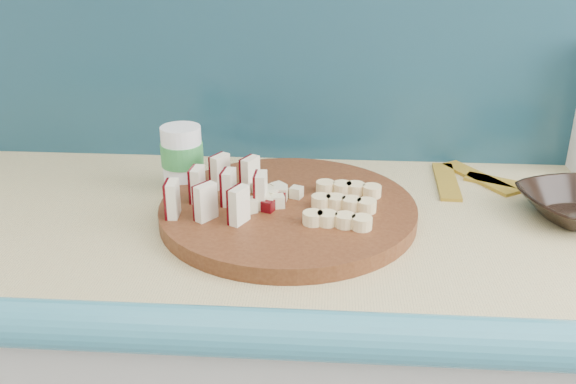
# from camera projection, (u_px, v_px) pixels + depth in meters

# --- Properties ---
(backsplash) EXTENTS (2.20, 0.02, 0.50)m
(backsplash) POSITION_uv_depth(u_px,v_px,m) (487.00, 32.00, 1.16)
(backsplash) COLOR teal
(backsplash) RESTS_ON kitchen_counter
(cutting_board) EXTENTS (0.47, 0.47, 0.03)m
(cutting_board) POSITION_uv_depth(u_px,v_px,m) (288.00, 211.00, 1.02)
(cutting_board) COLOR #431E0E
(cutting_board) RESTS_ON kitchen_counter
(apple_wedges) EXTENTS (0.15, 0.17, 0.06)m
(apple_wedges) POSITION_uv_depth(u_px,v_px,m) (221.00, 189.00, 1.00)
(apple_wedges) COLOR #FEEFCB
(apple_wedges) RESTS_ON cutting_board
(apple_chunks) EXTENTS (0.07, 0.07, 0.02)m
(apple_chunks) POSITION_uv_depth(u_px,v_px,m) (272.00, 196.00, 1.02)
(apple_chunks) COLOR beige
(apple_chunks) RESTS_ON cutting_board
(banana_slices) EXTENTS (0.12, 0.16, 0.02)m
(banana_slices) POSITION_uv_depth(u_px,v_px,m) (343.00, 203.00, 1.00)
(banana_slices) COLOR #FEE19B
(banana_slices) RESTS_ON cutting_board
(canister) EXTENTS (0.07, 0.07, 0.12)m
(canister) POSITION_uv_depth(u_px,v_px,m) (182.00, 158.00, 1.10)
(canister) COLOR white
(canister) RESTS_ON kitchen_counter
(banana_peel) EXTENTS (0.22, 0.19, 0.01)m
(banana_peel) POSITION_uv_depth(u_px,v_px,m) (479.00, 181.00, 1.16)
(banana_peel) COLOR gold
(banana_peel) RESTS_ON kitchen_counter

